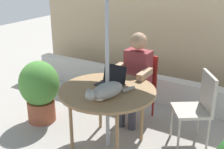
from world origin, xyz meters
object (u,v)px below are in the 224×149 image
at_px(laptop, 112,79).
at_px(cat, 106,91).
at_px(chair_occupied, 140,82).
at_px(person_seated, 135,74).
at_px(chair_empty, 199,104).
at_px(potted_plant_by_chair, 40,89).
at_px(patio_table, 107,94).

relative_size(laptop, cat, 0.50).
xyz_separation_m(chair_occupied, person_seated, (0.00, -0.16, 0.17)).
distance_m(chair_occupied, cat, 1.11).
bearing_deg(chair_empty, cat, -134.24).
bearing_deg(chair_occupied, laptop, -93.26).
bearing_deg(laptop, person_seated, 85.76).
bearing_deg(cat, potted_plant_by_chair, 168.44).
distance_m(laptop, cat, 0.41).
xyz_separation_m(patio_table, chair_occupied, (0.00, 0.86, -0.15)).
bearing_deg(chair_occupied, patio_table, -90.00).
xyz_separation_m(cat, potted_plant_by_chair, (-1.21, 0.25, -0.33)).
distance_m(chair_empty, laptop, 1.05).
height_order(chair_occupied, person_seated, person_seated).
bearing_deg(patio_table, person_seated, 90.00).
distance_m(chair_empty, cat, 1.15).
relative_size(cat, potted_plant_by_chair, 0.72).
relative_size(laptop, potted_plant_by_chair, 0.36).
relative_size(patio_table, laptop, 3.53).
xyz_separation_m(chair_occupied, potted_plant_by_chair, (-1.11, -0.82, -0.05)).
bearing_deg(chair_occupied, potted_plant_by_chair, -143.52).
distance_m(chair_empty, potted_plant_by_chair, 2.07).
xyz_separation_m(chair_empty, potted_plant_by_chair, (-1.99, -0.55, -0.05)).
height_order(person_seated, cat, person_seated).
relative_size(patio_table, cat, 1.76).
bearing_deg(person_seated, chair_empty, -6.97).
bearing_deg(patio_table, chair_empty, 33.82).
xyz_separation_m(laptop, potted_plant_by_chair, (-1.07, -0.13, -0.31)).
distance_m(person_seated, cat, 0.92).
relative_size(patio_table, potted_plant_by_chair, 1.28).
bearing_deg(chair_occupied, cat, -84.27).
relative_size(chair_occupied, laptop, 2.87).
bearing_deg(person_seated, potted_plant_by_chair, -149.17).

